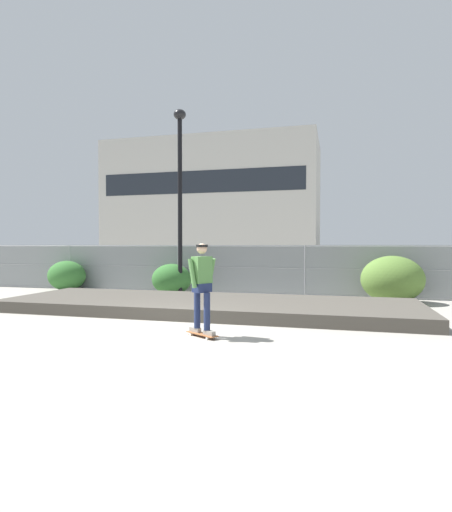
% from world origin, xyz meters
% --- Properties ---
extents(ground_plane, '(120.00, 120.00, 0.00)m').
position_xyz_m(ground_plane, '(0.00, 0.00, 0.00)').
color(ground_plane, '#9E998E').
extents(gravel_berm, '(11.52, 3.64, 0.31)m').
position_xyz_m(gravel_berm, '(0.00, 3.31, 0.16)').
color(gravel_berm, '#4C473F').
rests_on(gravel_berm, ground_plane).
extents(skateboard, '(0.78, 0.60, 0.07)m').
position_xyz_m(skateboard, '(0.90, 0.09, 0.06)').
color(skateboard, '#9E5B33').
rests_on(skateboard, ground_plane).
extents(skater, '(0.66, 0.61, 1.82)m').
position_xyz_m(skater, '(0.90, 0.09, 1.11)').
color(skater, gray).
rests_on(skater, skateboard).
extents(chain_fence, '(24.41, 0.06, 1.85)m').
position_xyz_m(chain_fence, '(0.00, 7.33, 0.93)').
color(chain_fence, gray).
rests_on(chain_fence, ground_plane).
extents(street_lamp, '(0.44, 0.44, 6.70)m').
position_xyz_m(street_lamp, '(-1.92, 6.20, 4.18)').
color(street_lamp, black).
rests_on(street_lamp, ground_plane).
extents(parked_car_near, '(4.48, 2.12, 1.66)m').
position_xyz_m(parked_car_near, '(-4.26, 10.33, 0.84)').
color(parked_car_near, black).
rests_on(parked_car_near, ground_plane).
extents(library_building, '(25.46, 12.57, 14.35)m').
position_xyz_m(library_building, '(-11.21, 42.65, 7.17)').
color(library_building, '#B2AFA8').
rests_on(library_building, ground_plane).
extents(shrub_left, '(1.57, 1.28, 1.21)m').
position_xyz_m(shrub_left, '(-7.07, 6.78, 0.61)').
color(shrub_left, '#336B2D').
rests_on(shrub_left, ground_plane).
extents(shrub_center, '(1.50, 1.22, 1.16)m').
position_xyz_m(shrub_center, '(-2.38, 6.50, 0.58)').
color(shrub_center, '#336B2D').
rests_on(shrub_center, ground_plane).
extents(shrub_right, '(1.96, 1.60, 1.51)m').
position_xyz_m(shrub_right, '(5.27, 6.33, 0.76)').
color(shrub_right, '#567A33').
rests_on(shrub_right, ground_plane).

